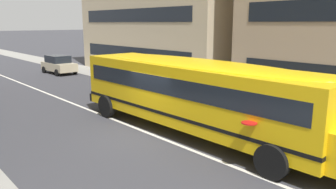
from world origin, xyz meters
TOP-DOWN VIEW (x-y plane):
  - ground_plane at (0.00, 0.00)m, footprint 400.00×400.00m
  - sidewalk_far at (0.00, 7.17)m, footprint 120.00×3.00m
  - lane_centreline at (0.00, 0.00)m, footprint 110.00×0.16m
  - school_bus at (1.40, 1.41)m, footprint 13.85×3.28m
  - parked_car_beige_far_corner at (-18.64, 4.29)m, footprint 3.96×1.99m

SIDE VIEW (x-z plane):
  - ground_plane at x=0.00m, z-range 0.00..0.00m
  - lane_centreline at x=0.00m, z-range 0.00..0.01m
  - sidewalk_far at x=0.00m, z-range 0.00..0.01m
  - parked_car_beige_far_corner at x=-18.64m, z-range 0.02..1.66m
  - school_bus at x=1.40m, z-range 0.29..3.38m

